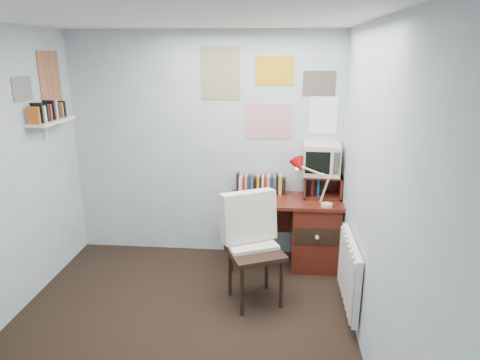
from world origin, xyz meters
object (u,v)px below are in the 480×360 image
object	(u,v)px
tv_riser	(322,186)
radiator	(350,272)
wall_shelf	(51,121)
desk	(309,230)
desk_lamp	(328,187)
crt_tv	(321,158)
desk_chair	(255,253)

from	to	relation	value
tv_riser	radiator	xyz separation A→B (m)	(0.17, -1.04, -0.47)
wall_shelf	desk	bearing A→B (deg)	8.40
desk_lamp	tv_riser	xyz separation A→B (m)	(-0.03, 0.31, -0.09)
desk_lamp	crt_tv	distance (m)	0.40
tv_riser	crt_tv	bearing A→B (deg)	133.10
desk_chair	crt_tv	xyz separation A→B (m)	(0.65, 0.92, 0.69)
radiator	desk	bearing A→B (deg)	107.24
desk	radiator	world-z (taller)	desk
radiator	wall_shelf	world-z (taller)	wall_shelf
crt_tv	radiator	xyz separation A→B (m)	(0.19, -1.06, -0.77)
desk	wall_shelf	size ratio (longest dim) A/B	1.94
desk	desk_chair	bearing A→B (deg)	-124.67
desk_chair	crt_tv	bearing A→B (deg)	31.10
desk_lamp	radiator	distance (m)	0.93
radiator	wall_shelf	bearing A→B (deg)	169.11
tv_riser	wall_shelf	bearing A→B (deg)	-169.68
desk_chair	desk	bearing A→B (deg)	31.50
desk_chair	desk_lamp	distance (m)	1.03
crt_tv	radiator	distance (m)	1.32
desk	radiator	bearing A→B (deg)	-72.76
desk_chair	tv_riser	bearing A→B (deg)	29.73
radiator	crt_tv	bearing A→B (deg)	100.09
desk_chair	desk_lamp	size ratio (longest dim) A/B	2.36
tv_riser	wall_shelf	xyz separation A→B (m)	(-2.69, -0.49, 0.74)
desk	tv_riser	bearing A→B (deg)	42.96
desk_chair	wall_shelf	world-z (taller)	wall_shelf
desk_lamp	radiator	size ratio (longest dim) A/B	0.53
desk_lamp	crt_tv	size ratio (longest dim) A/B	1.12
tv_riser	crt_tv	world-z (taller)	crt_tv
tv_riser	desk_lamp	bearing A→B (deg)	-85.24
tv_riser	crt_tv	distance (m)	0.31
tv_riser	crt_tv	xyz separation A→B (m)	(-0.02, 0.02, 0.31)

